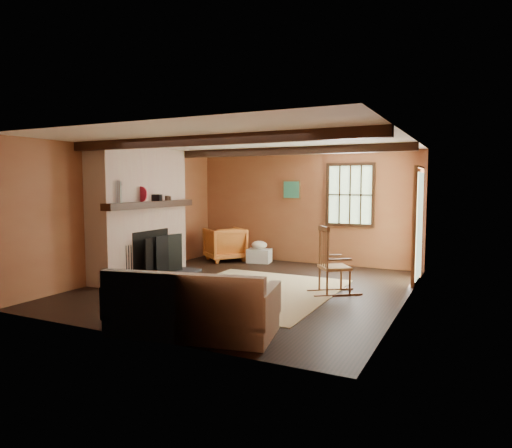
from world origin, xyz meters
The scene contains 10 objects.
ground centered at (0.00, 0.00, 0.00)m, with size 5.50×5.50×0.00m, color black.
room_envelope centered at (0.22, 0.26, 1.63)m, with size 5.02×5.52×2.44m.
fireplace centered at (-2.23, 0.00, 1.10)m, with size 1.02×2.30×2.40m.
rug centered at (0.20, -0.20, 0.00)m, with size 2.50×3.00×0.01m, color #CBB387.
rocking_chair centered at (1.38, 0.24, 0.46)m, with size 0.87×0.79×1.08m.
sofa centered at (0.51, -2.38, 0.27)m, with size 2.03×1.22×0.77m.
firewood_pile centered at (-2.00, 2.60, 0.12)m, with size 0.68×0.12×0.25m.
laundry_basket centered at (-0.89, 2.31, 0.15)m, with size 0.50×0.38×0.30m, color silver.
basket_pillow centered at (-0.89, 2.31, 0.39)m, with size 0.36×0.29×0.18m, color silver.
armchair centered at (-1.70, 2.21, 0.38)m, with size 0.80×0.82×0.75m, color #BF6026.
Camera 1 is at (3.42, -6.64, 1.72)m, focal length 32.00 mm.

